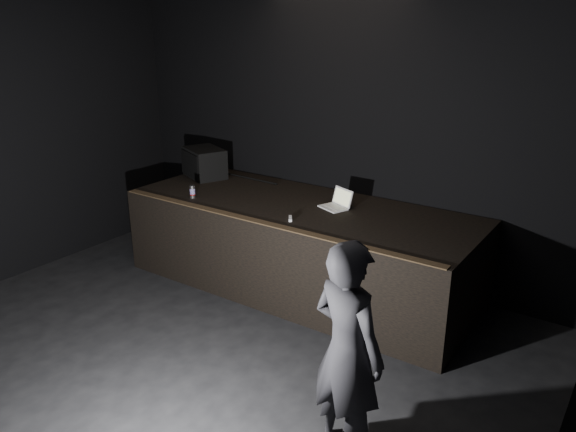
% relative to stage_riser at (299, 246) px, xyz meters
% --- Properties ---
extents(ground, '(7.00, 7.00, 0.00)m').
position_rel_stage_riser_xyz_m(ground, '(0.00, -2.73, -0.50)').
color(ground, black).
rests_on(ground, ground).
extents(room_walls, '(6.10, 7.10, 3.52)m').
position_rel_stage_riser_xyz_m(room_walls, '(0.00, -2.73, 1.52)').
color(room_walls, black).
rests_on(room_walls, ground).
extents(stage_riser, '(4.00, 1.50, 1.00)m').
position_rel_stage_riser_xyz_m(stage_riser, '(0.00, 0.00, 0.00)').
color(stage_riser, black).
rests_on(stage_riser, ground).
extents(riser_lip, '(3.92, 0.10, 0.01)m').
position_rel_stage_riser_xyz_m(riser_lip, '(0.00, -0.71, 0.51)').
color(riser_lip, brown).
rests_on(riser_lip, stage_riser).
extents(stage_monitor, '(0.68, 0.60, 0.38)m').
position_rel_stage_riser_xyz_m(stage_monitor, '(-1.67, 0.27, 0.69)').
color(stage_monitor, black).
rests_on(stage_monitor, stage_riser).
extents(cable, '(1.01, 0.06, 0.02)m').
position_rel_stage_riser_xyz_m(cable, '(-1.17, 0.52, 0.51)').
color(cable, black).
rests_on(cable, stage_riser).
extents(laptop, '(0.37, 0.36, 0.20)m').
position_rel_stage_riser_xyz_m(laptop, '(0.39, 0.15, 0.55)').
color(laptop, silver).
rests_on(laptop, stage_riser).
extents(beer_can, '(0.06, 0.06, 0.15)m').
position_rel_stage_riser_xyz_m(beer_can, '(-1.16, -0.49, 0.57)').
color(beer_can, silver).
rests_on(beer_can, stage_riser).
extents(plastic_cup, '(0.07, 0.07, 0.09)m').
position_rel_stage_riser_xyz_m(plastic_cup, '(0.52, 0.24, 0.55)').
color(plastic_cup, white).
rests_on(plastic_cup, stage_riser).
extents(wii_remote, '(0.11, 0.14, 0.03)m').
position_rel_stage_riser_xyz_m(wii_remote, '(0.19, -0.47, 0.51)').
color(wii_remote, white).
rests_on(wii_remote, stage_riser).
extents(person, '(0.68, 0.54, 1.65)m').
position_rel_stage_riser_xyz_m(person, '(1.74, -2.03, 0.32)').
color(person, black).
rests_on(person, ground).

